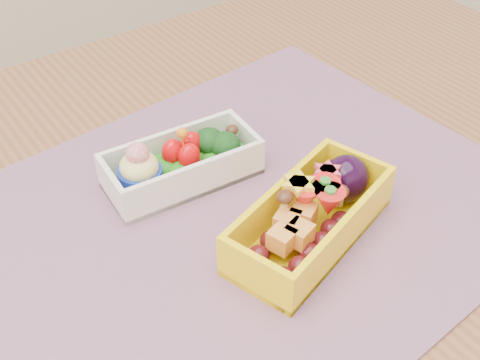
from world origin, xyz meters
TOP-DOWN VIEW (x-y plane):
  - table at (0.00, 0.00)m, footprint 1.20×0.80m
  - placemat at (0.04, -0.01)m, footprint 0.58×0.46m
  - bento_white at (0.03, 0.07)m, footprint 0.16×0.08m
  - bento_yellow at (0.08, -0.07)m, footprint 0.19×0.12m

SIDE VIEW (x-z plane):
  - table at x=0.00m, z-range 0.28..1.03m
  - placemat at x=0.04m, z-range 0.75..0.75m
  - bento_white at x=0.03m, z-range 0.74..0.81m
  - bento_yellow at x=0.08m, z-range 0.75..0.81m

